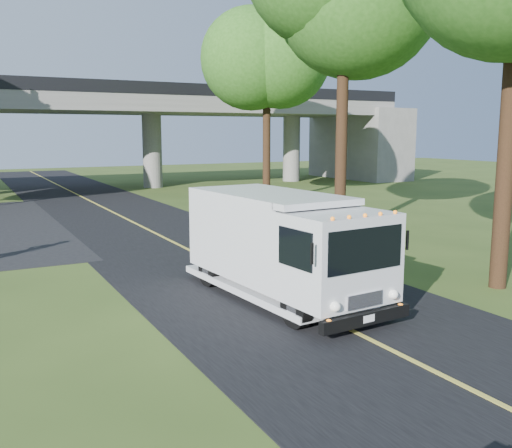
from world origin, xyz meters
TOP-DOWN VIEW (x-y plane):
  - ground at (0.00, 0.00)m, footprint 120.00×120.00m
  - road at (0.00, 10.00)m, footprint 7.00×90.00m
  - lane_line at (0.00, 10.00)m, footprint 0.12×90.00m
  - overpass at (0.00, 32.00)m, footprint 54.00×10.00m
  - tree_right_far at (9.21, 19.84)m, footprint 5.77×5.67m
  - step_van at (-0.10, 2.75)m, footprint 2.73×6.31m

SIDE VIEW (x-z plane):
  - ground at x=0.00m, z-range 0.00..0.00m
  - road at x=0.00m, z-range 0.00..0.02m
  - lane_line at x=0.00m, z-range 0.03..0.03m
  - step_van at x=-0.10m, z-range 0.11..2.69m
  - overpass at x=0.00m, z-range 0.91..8.21m
  - tree_right_far at x=9.21m, z-range 2.81..13.80m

